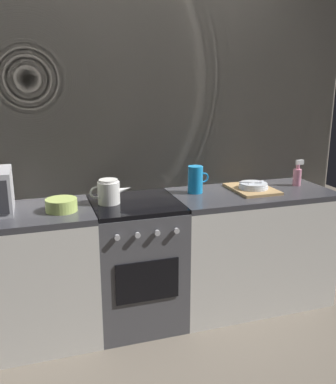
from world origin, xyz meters
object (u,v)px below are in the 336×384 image
object	(u,v)px
kettle	(109,192)
spray_bottle	(297,176)
mixing_bowl	(61,205)
dish_pile	(252,187)
stove_unit	(136,262)
pitcher	(196,179)

from	to	relation	value
kettle	spray_bottle	bearing A→B (deg)	1.40
mixing_bowl	dish_pile	xyz separation A→B (m)	(1.41, 0.08, -0.02)
stove_unit	spray_bottle	distance (m)	1.43
stove_unit	dish_pile	xyz separation A→B (m)	(0.91, 0.02, 0.47)
stove_unit	mixing_bowl	bearing A→B (deg)	-173.73
stove_unit	pitcher	size ratio (longest dim) A/B	4.50
dish_pile	spray_bottle	size ratio (longest dim) A/B	1.97
stove_unit	spray_bottle	size ratio (longest dim) A/B	4.43
mixing_bowl	pitcher	bearing A→B (deg)	8.89
mixing_bowl	spray_bottle	size ratio (longest dim) A/B	0.99
mixing_bowl	dish_pile	bearing A→B (deg)	3.12
stove_unit	kettle	size ratio (longest dim) A/B	3.16
stove_unit	mixing_bowl	xyz separation A→B (m)	(-0.49, -0.05, 0.49)
dish_pile	kettle	bearing A→B (deg)	-179.91
mixing_bowl	dish_pile	distance (m)	1.41
kettle	spray_bottle	xyz separation A→B (m)	(1.50, 0.04, -0.00)
kettle	dish_pile	size ratio (longest dim) A/B	0.71
kettle	spray_bottle	world-z (taller)	spray_bottle
kettle	dish_pile	xyz separation A→B (m)	(1.09, 0.00, -0.06)
dish_pile	spray_bottle	distance (m)	0.42
mixing_bowl	pitcher	world-z (taller)	pitcher
kettle	pitcher	distance (m)	0.66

